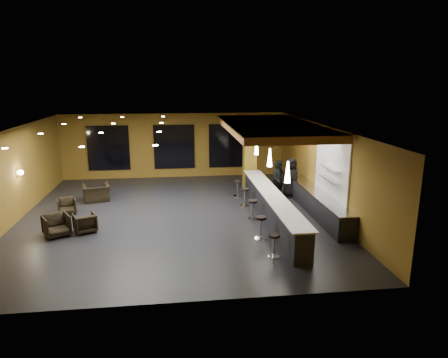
{
  "coord_description": "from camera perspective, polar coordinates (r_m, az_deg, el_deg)",
  "views": [
    {
      "loc": [
        0.05,
        -15.25,
        5.27
      ],
      "look_at": [
        2.0,
        0.5,
        1.3
      ],
      "focal_mm": 32.0,
      "sensor_mm": 36.0,
      "label": 1
    }
  ],
  "objects": [
    {
      "name": "bar_counter",
      "position": [
        15.45,
        6.79,
        -4.04
      ],
      "size": [
        0.6,
        8.0,
        1.0
      ],
      "primitive_type": "cube",
      "color": "black",
      "rests_on": "floor"
    },
    {
      "name": "wall_back",
      "position": [
        22.08,
        -7.12,
        4.77
      ],
      "size": [
        12.0,
        0.1,
        3.5
      ],
      "primitive_type": "cube",
      "color": "brown",
      "rests_on": "floor"
    },
    {
      "name": "wall_shelf_lower",
      "position": [
        15.62,
        14.84,
        -0.02
      ],
      "size": [
        0.3,
        1.5,
        0.03
      ],
      "primitive_type": "cube",
      "color": "silver",
      "rests_on": "wall_right"
    },
    {
      "name": "wood_soffit",
      "position": [
        16.83,
        6.62,
        7.44
      ],
      "size": [
        3.6,
        8.0,
        0.28
      ],
      "primitive_type": "cube",
      "color": "#945E2B",
      "rests_on": "ceiling"
    },
    {
      "name": "armchair_a",
      "position": [
        15.0,
        -22.82,
        -6.13
      ],
      "size": [
        1.12,
        1.12,
        0.76
      ],
      "primitive_type": "imported",
      "rotation": [
        0.0,
        0.0,
        0.53
      ],
      "color": "black",
      "rests_on": "floor"
    },
    {
      "name": "staff_c",
      "position": [
        18.46,
        9.51,
        0.2
      ],
      "size": [
        1.04,
        0.86,
        1.82
      ],
      "primitive_type": "imported",
      "rotation": [
        0.0,
        0.0,
        0.37
      ],
      "color": "black",
      "rests_on": "floor"
    },
    {
      "name": "window_center",
      "position": [
        21.98,
        -7.12,
        4.59
      ],
      "size": [
        2.2,
        0.06,
        2.4
      ],
      "primitive_type": "cube",
      "color": "black",
      "rests_on": "wall_back"
    },
    {
      "name": "armchair_d",
      "position": [
        18.63,
        -17.79,
        -1.9
      ],
      "size": [
        1.35,
        1.25,
        0.73
      ],
      "primitive_type": "imported",
      "rotation": [
        0.0,
        0.0,
        3.41
      ],
      "color": "black",
      "rests_on": "floor"
    },
    {
      "name": "prep_top",
      "position": [
        16.37,
        13.23,
        -1.87
      ],
      "size": [
        0.72,
        6.0,
        0.03
      ],
      "primitive_type": "cube",
      "color": "silver",
      "rests_on": "prep_counter"
    },
    {
      "name": "ceiling",
      "position": [
        15.34,
        -7.26,
        7.5
      ],
      "size": [
        12.0,
        13.0,
        0.1
      ],
      "primitive_type": "cube",
      "color": "black"
    },
    {
      "name": "staff_b",
      "position": [
        18.38,
        7.93,
        0.01
      ],
      "size": [
        0.88,
        0.71,
        1.71
      ],
      "primitive_type": "imported",
      "rotation": [
        0.0,
        0.0,
        0.07
      ],
      "color": "black",
      "rests_on": "floor"
    },
    {
      "name": "window_left",
      "position": [
        22.26,
        -16.18,
        4.26
      ],
      "size": [
        2.2,
        0.06,
        2.4
      ],
      "primitive_type": "cube",
      "color": "black",
      "rests_on": "wall_back"
    },
    {
      "name": "wall_left",
      "position": [
        16.8,
        -28.17,
        0.26
      ],
      "size": [
        0.1,
        13.0,
        3.5
      ],
      "primitive_type": "cube",
      "color": "brown",
      "rests_on": "floor"
    },
    {
      "name": "column",
      "position": [
        19.51,
        3.7,
        3.62
      ],
      "size": [
        0.6,
        0.6,
        3.5
      ],
      "primitive_type": "cube",
      "color": "olive",
      "rests_on": "floor"
    },
    {
      "name": "bar_stool_1",
      "position": [
        13.59,
        5.27,
        -6.51
      ],
      "size": [
        0.4,
        0.4,
        0.8
      ],
      "rotation": [
        0.0,
        0.0,
        -0.27
      ],
      "color": "silver",
      "rests_on": "floor"
    },
    {
      "name": "wall_right",
      "position": [
        16.76,
        14.1,
        1.49
      ],
      "size": [
        0.1,
        13.0,
        3.5
      ],
      "primitive_type": "cube",
      "color": "brown",
      "rests_on": "floor"
    },
    {
      "name": "pendant_2",
      "position": [
        17.86,
        4.68,
        4.59
      ],
      "size": [
        0.2,
        0.2,
        0.7
      ],
      "primitive_type": "cone",
      "color": "white",
      "rests_on": "wood_soffit"
    },
    {
      "name": "pendant_1",
      "position": [
        15.46,
        6.55,
        3.07
      ],
      "size": [
        0.2,
        0.2,
        0.7
      ],
      "primitive_type": "cone",
      "color": "white",
      "rests_on": "wood_soffit"
    },
    {
      "name": "bar_stool_3",
      "position": [
        17.0,
        3.01,
        -2.26
      ],
      "size": [
        0.4,
        0.4,
        0.78
      ],
      "rotation": [
        0.0,
        0.0,
        0.04
      ],
      "color": "silver",
      "rests_on": "floor"
    },
    {
      "name": "prep_counter",
      "position": [
        16.5,
        13.14,
        -3.39
      ],
      "size": [
        0.7,
        6.0,
        0.86
      ],
      "primitive_type": "cube",
      "color": "black",
      "rests_on": "floor"
    },
    {
      "name": "tile_backsplash",
      "position": [
        15.76,
        15.13,
        1.58
      ],
      "size": [
        0.06,
        3.2,
        2.4
      ],
      "primitive_type": "cube",
      "color": "white",
      "rests_on": "wall_right"
    },
    {
      "name": "floor",
      "position": [
        16.15,
        -6.87,
        -5.29
      ],
      "size": [
        12.0,
        13.0,
        0.1
      ],
      "primitive_type": "cube",
      "color": "black",
      "rests_on": "ground"
    },
    {
      "name": "bar_stool_2",
      "position": [
        15.42,
        4.06,
        -4.03
      ],
      "size": [
        0.39,
        0.39,
        0.77
      ],
      "rotation": [
        0.0,
        0.0,
        0.16
      ],
      "color": "silver",
      "rests_on": "floor"
    },
    {
      "name": "armchair_c",
      "position": [
        17.28,
        -21.52,
        -3.6
      ],
      "size": [
        0.85,
        0.86,
        0.64
      ],
      "primitive_type": "imported",
      "rotation": [
        0.0,
        0.0,
        0.26
      ],
      "color": "black",
      "rests_on": "floor"
    },
    {
      "name": "armchair_b",
      "position": [
        15.04,
        -19.25,
        -5.93
      ],
      "size": [
        0.96,
        0.97,
        0.67
      ],
      "primitive_type": "imported",
      "rotation": [
        0.0,
        0.0,
        3.58
      ],
      "color": "black",
      "rests_on": "floor"
    },
    {
      "name": "bar_stool_0",
      "position": [
        12.33,
        7.15,
        -9.0
      ],
      "size": [
        0.37,
        0.37,
        0.73
      ],
      "rotation": [
        0.0,
        0.0,
        -0.26
      ],
      "color": "silver",
      "rests_on": "floor"
    },
    {
      "name": "wall_front",
      "position": [
        9.38,
        -6.93,
        -8.1
      ],
      "size": [
        12.0,
        0.1,
        3.5
      ],
      "primitive_type": "cube",
      "color": "brown",
      "rests_on": "floor"
    },
    {
      "name": "window_right",
      "position": [
        22.17,
        0.68,
        4.78
      ],
      "size": [
        2.2,
        0.06,
        2.4
      ],
      "primitive_type": "cube",
      "color": "black",
      "rests_on": "wall_back"
    },
    {
      "name": "wall_sconce",
      "position": [
        17.18,
        -27.08,
        0.83
      ],
      "size": [
        0.22,
        0.22,
        0.22
      ],
      "primitive_type": "sphere",
      "color": "#FFE5B2",
      "rests_on": "wall_left"
    },
    {
      "name": "staff_a",
      "position": [
        18.34,
        7.72,
        -0.04
      ],
      "size": [
        0.72,
        0.6,
        1.69
      ],
      "primitive_type": "imported",
      "rotation": [
        0.0,
        0.0,
        0.37
      ],
      "color": "black",
      "rests_on": "floor"
    },
    {
      "name": "bar_top",
      "position": [
        15.29,
        6.85,
        -2.17
      ],
      "size": [
        0.78,
        8.1,
        0.05
      ],
      "primitive_type": "cube",
      "color": "white",
      "rests_on": "bar_counter"
    },
    {
      "name": "pendant_0",
      "position": [
        13.09,
        9.08,
        0.98
      ],
      "size": [
        0.2,
        0.2,
        0.7
      ],
      "primitive_type": "cone",
      "color": "white",
      "rests_on": "wood_soffit"
    },
    {
      "name": "bar_stool_4",
      "position": [
        18.4,
        1.94,
        -1.04
      ],
      "size": [
        0.38,
        0.38,
        0.75
      ],
      "rotation": [
        0.0,
        0.0,
        0.31
      ],
      "color": "silver",
      "rests_on": "floor"
    },
    {
      "name": "wall_shelf_upper",
      "position": [
        15.52,
        14.94,
        1.59
      ],
      "size": [
        0.3,
        1.5,
        0.03
      ],
      "primitive_type": "cube",
      "color": "silver",
      "rests_on": "wall_right"
    }
  ]
}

